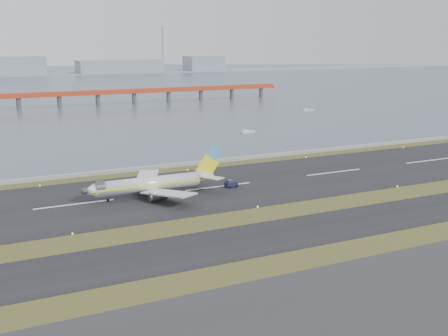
{
  "coord_description": "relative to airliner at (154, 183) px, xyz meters",
  "views": [
    {
      "loc": [
        -65.84,
        -107.72,
        39.95
      ],
      "look_at": [
        -2.13,
        22.0,
        7.28
      ],
      "focal_mm": 45.0,
      "sensor_mm": 36.0,
      "label": 1
    }
  ],
  "objects": [
    {
      "name": "red_pier",
      "position": [
        39.29,
        221.27,
        3.82
      ],
      "size": [
        260.0,
        5.0,
        10.2
      ],
      "color": "#B1391E",
      "rests_on": "ground"
    },
    {
      "name": "workboat_near",
      "position": [
        72.22,
        81.69,
        -2.91
      ],
      "size": [
        7.3,
        3.06,
        1.72
      ],
      "rotation": [
        0.0,
        0.0,
        0.12
      ],
      "color": "silver",
      "rests_on": "ground"
    },
    {
      "name": "bay_water",
      "position": [
        19.29,
        431.27,
        -3.46
      ],
      "size": [
        1400.0,
        800.0,
        1.3
      ],
      "primitive_type": "cube",
      "color": "#434F60",
      "rests_on": "ground"
    },
    {
      "name": "runway_strip",
      "position": [
        19.29,
        1.27,
        -3.41
      ],
      "size": [
        1000.0,
        45.0,
        0.1
      ],
      "primitive_type": "cube",
      "color": "black",
      "rests_on": "ground"
    },
    {
      "name": "ground",
      "position": [
        19.29,
        -28.73,
        -3.46
      ],
      "size": [
        1000.0,
        1000.0,
        0.0
      ],
      "primitive_type": "plane",
      "color": "#314217",
      "rests_on": "ground"
    },
    {
      "name": "workboat_far",
      "position": [
        142.79,
        137.28,
        -2.93
      ],
      "size": [
        7.17,
        3.18,
        1.68
      ],
      "rotation": [
        0.0,
        0.0,
        -0.15
      ],
      "color": "silver",
      "rests_on": "ground"
    },
    {
      "name": "seawall",
      "position": [
        19.29,
        31.27,
        -2.96
      ],
      "size": [
        1000.0,
        2.5,
        1.0
      ],
      "primitive_type": "cube",
      "color": "gray",
      "rests_on": "ground"
    },
    {
      "name": "far_shoreline",
      "position": [
        32.91,
        591.27,
        2.61
      ],
      "size": [
        1400.0,
        80.0,
        60.5
      ],
      "color": "#86929F",
      "rests_on": "ground"
    },
    {
      "name": "pushback_tug",
      "position": [
        22.2,
        -0.91,
        -2.38
      ],
      "size": [
        3.63,
        2.34,
        2.22
      ],
      "rotation": [
        0.0,
        0.0,
        0.09
      ],
      "color": "#151B3A",
      "rests_on": "ground"
    },
    {
      "name": "airliner",
      "position": [
        0.0,
        0.0,
        0.0
      ],
      "size": [
        38.52,
        32.89,
        12.8
      ],
      "color": "silver",
      "rests_on": "ground"
    },
    {
      "name": "taxiway_strip",
      "position": [
        19.29,
        -40.73,
        -3.41
      ],
      "size": [
        1000.0,
        18.0,
        0.1
      ],
      "primitive_type": "cube",
      "color": "black",
      "rests_on": "ground"
    }
  ]
}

